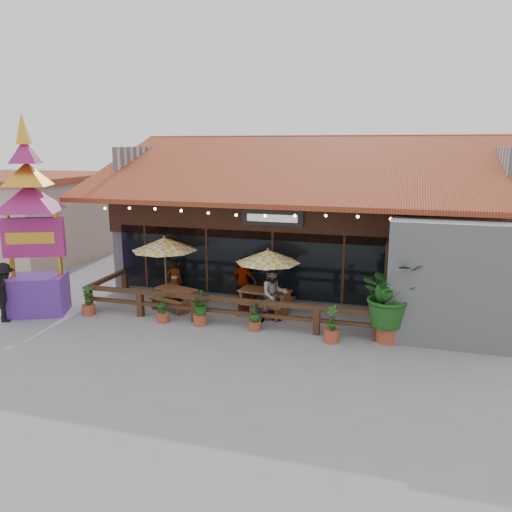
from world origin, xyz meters
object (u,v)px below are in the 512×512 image
(umbrella_left, at_px, (165,244))
(picnic_table_right, at_px, (265,298))
(tropical_plant, at_px, (389,296))
(thai_sign_tower, at_px, (30,203))
(umbrella_right, at_px, (268,257))
(pedestrian, at_px, (5,292))
(picnic_table_left, at_px, (177,295))

(umbrella_left, xyz_separation_m, picnic_table_right, (3.74, -0.06, -1.64))
(umbrella_left, height_order, picnic_table_right, umbrella_left)
(umbrella_left, relative_size, tropical_plant, 1.19)
(umbrella_left, relative_size, thai_sign_tower, 0.41)
(picnic_table_right, distance_m, tropical_plant, 4.45)
(umbrella_right, distance_m, thai_sign_tower, 8.04)
(umbrella_left, distance_m, thai_sign_tower, 4.60)
(umbrella_right, relative_size, pedestrian, 1.28)
(picnic_table_right, distance_m, thai_sign_tower, 8.41)
(thai_sign_tower, bearing_deg, umbrella_right, 15.05)
(umbrella_right, relative_size, thai_sign_tower, 0.35)
(umbrella_left, height_order, thai_sign_tower, thai_sign_tower)
(tropical_plant, bearing_deg, picnic_table_left, 171.46)
(pedestrian, bearing_deg, picnic_table_right, -94.28)
(picnic_table_left, bearing_deg, thai_sign_tower, -157.28)
(picnic_table_right, relative_size, pedestrian, 0.98)
(thai_sign_tower, bearing_deg, pedestrian, -117.49)
(umbrella_right, height_order, picnic_table_right, umbrella_right)
(umbrella_left, xyz_separation_m, tropical_plant, (7.87, -1.50, -0.80))
(tropical_plant, distance_m, pedestrian, 12.21)
(umbrella_right, bearing_deg, pedestrian, -159.58)
(umbrella_right, distance_m, pedestrian, 8.69)
(umbrella_right, bearing_deg, tropical_plant, -18.34)
(picnic_table_right, height_order, pedestrian, pedestrian)
(pedestrian, bearing_deg, umbrella_right, -95.25)
(pedestrian, bearing_deg, picnic_table_left, -85.69)
(umbrella_left, xyz_separation_m, thai_sign_tower, (-3.71, -2.21, 1.60))
(thai_sign_tower, distance_m, pedestrian, 3.03)
(umbrella_left, bearing_deg, tropical_plant, -10.76)
(tropical_plant, xyz_separation_m, pedestrian, (-12.09, -1.68, -0.43))
(picnic_table_right, bearing_deg, picnic_table_left, -173.79)
(umbrella_right, distance_m, picnic_table_left, 3.63)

